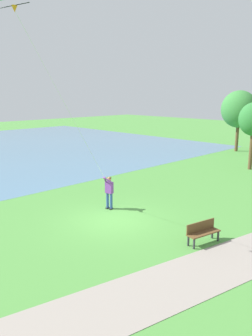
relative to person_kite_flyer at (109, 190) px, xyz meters
name	(u,v)px	position (x,y,z in m)	size (l,w,h in m)	color
ground_plane	(114,220)	(1.37, -0.89, -1.05)	(120.00, 120.00, 0.00)	#4C8E3D
person_kite_flyer	(109,190)	(0.00, 0.00, 0.00)	(0.51, 0.63, 1.83)	#232328
flying_kite	(21,3)	(1.00, -4.82, 7.93)	(1.76, 4.99, 7.64)	green
park_bench_near_walkway	(203,231)	(5.68, -0.01, -0.54)	(0.74, 1.56, 0.88)	brown
tree_lakeside_near	(239,109)	(-4.18, 21.66, 3.32)	(3.74, 3.28, 6.29)	brown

